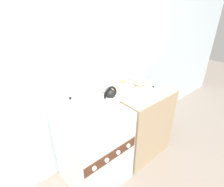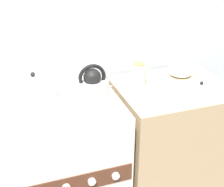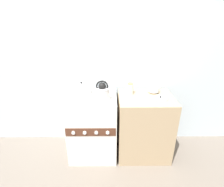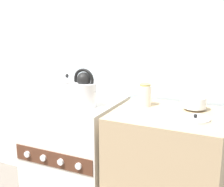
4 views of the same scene
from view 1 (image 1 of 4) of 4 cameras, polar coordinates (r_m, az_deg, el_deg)
The scene contains 8 objects.
wall_back at distance 1.83m, azimuth -13.83°, elevation 8.39°, with size 7.00×0.06×2.50m.
stove at distance 1.97m, azimuth -5.87°, elevation -16.91°, with size 0.64×0.61×0.90m.
counter at distance 2.34m, azimuth 8.52°, elevation -8.93°, with size 0.71×0.59×0.89m.
kettle at distance 1.64m, azimuth -0.49°, elevation -2.68°, with size 0.21×0.17×0.26m.
cooking_pot at distance 1.69m, azimuth -13.23°, elevation -3.84°, with size 0.26×0.26×0.16m.
enamel_bowl at distance 2.26m, azimuth 8.88°, elevation 4.15°, with size 0.15×0.15×0.09m.
storage_jar at distance 2.00m, azimuth 3.59°, elevation 2.05°, with size 0.09×0.09×0.15m.
loose_pot_lid at distance 2.20m, azimuth 13.27°, elevation 1.80°, with size 0.18×0.18×0.03m.
Camera 1 is at (-0.77, -0.90, 1.82)m, focal length 28.00 mm.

